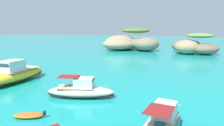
# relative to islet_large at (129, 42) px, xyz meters

# --- Properties ---
(islet_large) EXTENTS (22.42, 18.54, 7.91)m
(islet_large) POSITION_rel_islet_large_xyz_m (0.00, 0.00, 0.00)
(islet_large) COLOR #84755B
(islet_large) RESTS_ON ground
(islet_small) EXTENTS (16.54, 13.84, 6.33)m
(islet_small) POSITION_rel_islet_large_xyz_m (21.52, -2.87, -0.28)
(islet_small) COLOR #9E8966
(islet_small) RESTS_ON ground
(motorboat_teal) EXTENTS (2.85, 7.63, 2.34)m
(motorboat_teal) POSITION_rel_islet_large_xyz_m (21.01, -55.95, -1.93)
(motorboat_teal) COLOR #19727A
(motorboat_teal) RESTS_ON ground
(motorboat_cream) EXTENTS (7.99, 4.73, 2.40)m
(motorboat_cream) POSITION_rel_islet_large_xyz_m (11.19, -51.38, -1.91)
(motorboat_cream) COLOR beige
(motorboat_cream) RESTS_ON ground
(motorboat_yellow) EXTENTS (4.08, 11.22, 3.24)m
(motorboat_yellow) POSITION_rel_islet_large_xyz_m (-1.15, -49.38, -1.60)
(motorboat_yellow) COLOR yellow
(motorboat_yellow) RESTS_ON ground
(dinghy_tender) EXTENTS (2.82, 2.08, 0.58)m
(dinghy_tender) POSITION_rel_islet_large_xyz_m (9.81, -57.81, -2.46)
(dinghy_tender) COLOR orange
(dinghy_tender) RESTS_ON ground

